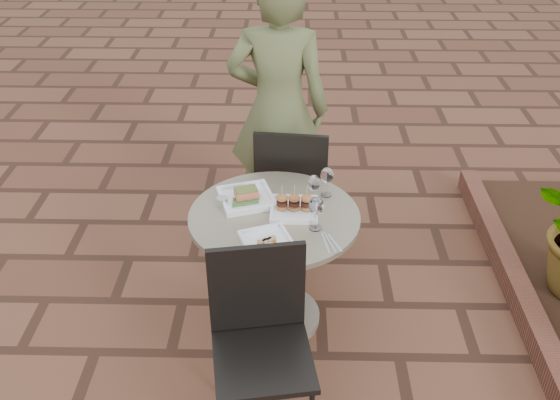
{
  "coord_description": "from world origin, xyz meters",
  "views": [
    {
      "loc": [
        0.24,
        -2.41,
        2.55
      ],
      "look_at": [
        0.18,
        0.29,
        0.82
      ],
      "focal_mm": 40.0,
      "sensor_mm": 36.0,
      "label": 1
    }
  ],
  "objects_px": {
    "plate_sliders": "(294,206)",
    "chair_near": "(260,328)",
    "diner": "(278,110)",
    "chair_far": "(292,182)",
    "plate_tuna": "(267,241)",
    "plate_salmon": "(246,197)",
    "cafe_table": "(274,252)"
  },
  "relations": [
    {
      "from": "plate_sliders",
      "to": "plate_tuna",
      "type": "xyz_separation_m",
      "value": [
        -0.13,
        -0.29,
        -0.02
      ]
    },
    {
      "from": "diner",
      "to": "plate_salmon",
      "type": "bearing_deg",
      "value": 83.5
    },
    {
      "from": "chair_near",
      "to": "plate_sliders",
      "type": "relative_size",
      "value": 3.7
    },
    {
      "from": "cafe_table",
      "to": "plate_salmon",
      "type": "distance_m",
      "value": 0.34
    },
    {
      "from": "chair_far",
      "to": "plate_salmon",
      "type": "relative_size",
      "value": 2.66
    },
    {
      "from": "plate_sliders",
      "to": "chair_near",
      "type": "bearing_deg",
      "value": -102.31
    },
    {
      "from": "chair_near",
      "to": "diner",
      "type": "distance_m",
      "value": 1.63
    },
    {
      "from": "chair_near",
      "to": "plate_tuna",
      "type": "relative_size",
      "value": 3.1
    },
    {
      "from": "chair_near",
      "to": "plate_tuna",
      "type": "xyz_separation_m",
      "value": [
        0.02,
        0.39,
        0.19
      ]
    },
    {
      "from": "plate_salmon",
      "to": "plate_sliders",
      "type": "bearing_deg",
      "value": -21.41
    },
    {
      "from": "plate_salmon",
      "to": "plate_tuna",
      "type": "height_order",
      "value": "plate_salmon"
    },
    {
      "from": "cafe_table",
      "to": "plate_sliders",
      "type": "bearing_deg",
      "value": 16.08
    },
    {
      "from": "chair_near",
      "to": "plate_sliders",
      "type": "distance_m",
      "value": 0.73
    },
    {
      "from": "chair_far",
      "to": "plate_tuna",
      "type": "relative_size",
      "value": 3.1
    },
    {
      "from": "diner",
      "to": "plate_salmon",
      "type": "xyz_separation_m",
      "value": [
        -0.15,
        -0.81,
        -0.14
      ]
    },
    {
      "from": "diner",
      "to": "plate_sliders",
      "type": "height_order",
      "value": "diner"
    },
    {
      "from": "chair_near",
      "to": "plate_tuna",
      "type": "height_order",
      "value": "chair_near"
    },
    {
      "from": "chair_near",
      "to": "plate_salmon",
      "type": "distance_m",
      "value": 0.82
    },
    {
      "from": "chair_far",
      "to": "chair_near",
      "type": "distance_m",
      "value": 1.3
    },
    {
      "from": "diner",
      "to": "plate_sliders",
      "type": "relative_size",
      "value": 7.13
    },
    {
      "from": "chair_near",
      "to": "chair_far",
      "type": "bearing_deg",
      "value": 74.56
    },
    {
      "from": "chair_near",
      "to": "plate_salmon",
      "type": "xyz_separation_m",
      "value": [
        -0.11,
        0.78,
        0.2
      ]
    },
    {
      "from": "cafe_table",
      "to": "plate_tuna",
      "type": "bearing_deg",
      "value": -96.48
    },
    {
      "from": "chair_far",
      "to": "plate_salmon",
      "type": "height_order",
      "value": "chair_far"
    },
    {
      "from": "chair_near",
      "to": "diner",
      "type": "height_order",
      "value": "diner"
    },
    {
      "from": "chair_far",
      "to": "diner",
      "type": "relative_size",
      "value": 0.52
    },
    {
      "from": "diner",
      "to": "plate_tuna",
      "type": "relative_size",
      "value": 5.97
    },
    {
      "from": "chair_near",
      "to": "diner",
      "type": "xyz_separation_m",
      "value": [
        0.04,
        1.59,
        0.35
      ]
    },
    {
      "from": "plate_sliders",
      "to": "plate_tuna",
      "type": "bearing_deg",
      "value": -114.92
    },
    {
      "from": "plate_sliders",
      "to": "diner",
      "type": "bearing_deg",
      "value": 96.66
    },
    {
      "from": "chair_near",
      "to": "diner",
      "type": "bearing_deg",
      "value": 79.05
    },
    {
      "from": "cafe_table",
      "to": "chair_far",
      "type": "xyz_separation_m",
      "value": [
        0.09,
        0.64,
        0.07
      ]
    }
  ]
}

